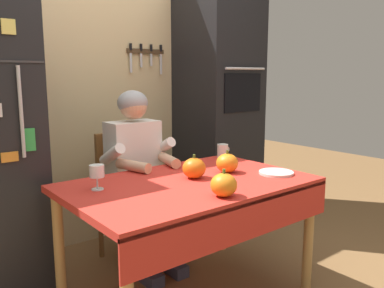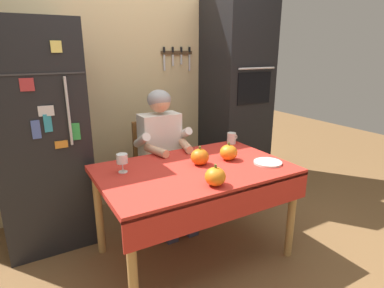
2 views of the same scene
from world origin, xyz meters
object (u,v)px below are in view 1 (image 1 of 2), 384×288
dining_table (191,196)px  pumpkin_large (224,185)px  chair_behind_person (126,189)px  wine_glass (97,172)px  coffee_mug (223,151)px  seated_person (138,164)px  pumpkin_medium (227,163)px  wall_oven (218,108)px  pumpkin_small (194,168)px  serving_tray (276,173)px

dining_table → pumpkin_large: bearing=-98.0°
chair_behind_person → wine_glass: (-0.50, -0.60, 0.33)m
dining_table → chair_behind_person: size_ratio=1.51×
dining_table → coffee_mug: (0.61, 0.39, 0.13)m
coffee_mug → wine_glass: 1.12m
seated_person → wine_glass: bearing=-140.9°
pumpkin_large → pumpkin_medium: bearing=44.3°
wall_oven → pumpkin_large: (-1.09, -1.24, -0.25)m
seated_person → pumpkin_medium: bearing=-61.6°
wine_glass → pumpkin_small: (0.56, -0.14, -0.04)m
serving_tray → coffee_mug: bearing=82.0°
pumpkin_small → coffee_mug: bearing=31.3°
chair_behind_person → coffee_mug: (0.60, -0.41, 0.28)m
serving_tray → chair_behind_person: bearing=117.9°
coffee_mug → pumpkin_medium: pumpkin_medium is taller
wall_oven → pumpkin_large: 1.67m
seated_person → pumpkin_large: (-0.06, -0.92, 0.06)m
pumpkin_large → pumpkin_small: size_ratio=0.99×
pumpkin_medium → pumpkin_small: (-0.25, 0.02, 0.00)m
dining_table → pumpkin_small: 0.17m
pumpkin_large → serving_tray: (0.58, 0.13, -0.05)m
coffee_mug → wine_glass: wine_glass is taller
seated_person → pumpkin_small: bearing=-84.4°
serving_tray → pumpkin_medium: bearing=133.7°
wine_glass → pumpkin_medium: pumpkin_medium is taller
dining_table → pumpkin_medium: (0.32, 0.04, 0.14)m
seated_person → pumpkin_small: (0.05, -0.55, 0.06)m
pumpkin_large → serving_tray: 0.59m
wall_oven → seated_person: wall_oven is taller
chair_behind_person → serving_tray: size_ratio=4.36×
coffee_mug → wine_glass: bearing=-170.0°
dining_table → coffee_mug: bearing=32.4°
coffee_mug → serving_tray: bearing=-98.0°
coffee_mug → pumpkin_small: bearing=-148.7°
chair_behind_person → pumpkin_large: chair_behind_person is taller
coffee_mug → pumpkin_medium: size_ratio=0.75×
chair_behind_person → pumpkin_small: 0.79m
wall_oven → pumpkin_small: size_ratio=14.48×
dining_table → wall_oven: bearing=41.3°
seated_person → chair_behind_person: bearing=90.0°
pumpkin_small → serving_tray: (0.46, -0.24, -0.05)m
wall_oven → chair_behind_person: wall_oven is taller
pumpkin_large → chair_behind_person: bearing=87.0°
wall_oven → pumpkin_large: wall_oven is taller
seated_person → serving_tray: bearing=-56.7°
serving_tray → pumpkin_large: bearing=-166.8°
coffee_mug → pumpkin_large: 0.96m
dining_table → wine_glass: bearing=158.4°
wall_oven → dining_table: bearing=-138.7°
seated_person → coffee_mug: bearing=-19.9°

